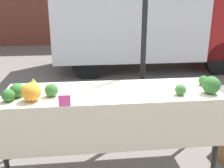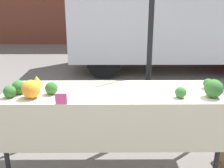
# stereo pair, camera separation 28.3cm
# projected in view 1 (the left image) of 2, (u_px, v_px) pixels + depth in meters

# --- Properties ---
(ground_plane) EXTENTS (40.00, 40.00, 0.00)m
(ground_plane) POSITION_uv_depth(u_px,v_px,m) (112.00, 162.00, 3.15)
(ground_plane) COLOR slate
(tent_pole) EXTENTS (0.07, 0.07, 2.44)m
(tent_pole) POSITION_uv_depth(u_px,v_px,m) (143.00, 50.00, 3.48)
(tent_pole) COLOR black
(tent_pole) RESTS_ON ground_plane
(parked_truck) EXTENTS (4.89, 2.03, 2.80)m
(parked_truck) POSITION_uv_depth(u_px,v_px,m) (142.00, 13.00, 6.90)
(parked_truck) COLOR silver
(parked_truck) RESTS_ON ground_plane
(market_table) EXTENTS (2.33, 0.76, 0.91)m
(market_table) POSITION_uv_depth(u_px,v_px,m) (113.00, 103.00, 2.83)
(market_table) COLOR beige
(market_table) RESTS_ON ground_plane
(orange_cauliflower) EXTENTS (0.19, 0.19, 0.19)m
(orange_cauliflower) POSITION_uv_depth(u_px,v_px,m) (31.00, 92.00, 2.55)
(orange_cauliflower) COLOR orange
(orange_cauliflower) RESTS_ON market_table
(romanesco_head) EXTENTS (0.16, 0.16, 0.13)m
(romanesco_head) POSITION_uv_depth(u_px,v_px,m) (34.00, 84.00, 2.90)
(romanesco_head) COLOR #93B238
(romanesco_head) RESTS_ON market_table
(broccoli_head_0) EXTENTS (0.11, 0.11, 0.11)m
(broccoli_head_0) POSITION_uv_depth(u_px,v_px,m) (204.00, 81.00, 3.03)
(broccoli_head_0) COLOR #336B2D
(broccoli_head_0) RESTS_ON market_table
(broccoli_head_1) EXTENTS (0.14, 0.14, 0.14)m
(broccoli_head_1) POSITION_uv_depth(u_px,v_px,m) (51.00, 90.00, 2.68)
(broccoli_head_1) COLOR #2D6628
(broccoli_head_1) RESTS_ON market_table
(broccoli_head_2) EXTENTS (0.13, 0.13, 0.13)m
(broccoli_head_2) POSITION_uv_depth(u_px,v_px,m) (8.00, 95.00, 2.55)
(broccoli_head_2) COLOR #2D6628
(broccoli_head_2) RESTS_ON market_table
(broccoli_head_3) EXTENTS (0.19, 0.19, 0.19)m
(broccoli_head_3) POSITION_uv_depth(u_px,v_px,m) (211.00, 85.00, 2.76)
(broccoli_head_3) COLOR #336B2D
(broccoli_head_3) RESTS_ON market_table
(broccoli_head_4) EXTENTS (0.15, 0.15, 0.15)m
(broccoli_head_4) POSITION_uv_depth(u_px,v_px,m) (17.00, 90.00, 2.66)
(broccoli_head_4) COLOR #336B2D
(broccoli_head_4) RESTS_ON market_table
(broccoli_head_5) EXTENTS (0.12, 0.12, 0.12)m
(broccoli_head_5) POSITION_uv_depth(u_px,v_px,m) (181.00, 90.00, 2.72)
(broccoli_head_5) COLOR #387533
(broccoli_head_5) RESTS_ON market_table
(price_sign) EXTENTS (0.11, 0.01, 0.11)m
(price_sign) POSITION_uv_depth(u_px,v_px,m) (64.00, 101.00, 2.45)
(price_sign) COLOR #EF4793
(price_sign) RESTS_ON market_table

